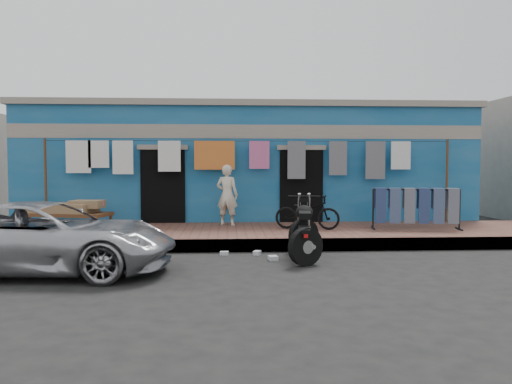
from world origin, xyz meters
name	(u,v)px	position (x,y,z in m)	size (l,w,h in m)	color
ground	(263,268)	(0.00, 0.00, 0.00)	(80.00, 80.00, 0.00)	black
sidewalk	(253,235)	(0.00, 3.00, 0.12)	(28.00, 3.00, 0.25)	brown
curb	(257,245)	(0.00, 1.55, 0.12)	(28.00, 0.10, 0.25)	gray
building	(247,166)	(0.00, 6.99, 1.69)	(12.20, 5.20, 3.36)	#12558B
clothesline	(237,160)	(-0.34, 4.25, 1.82)	(10.06, 0.06, 2.10)	brown
car	(45,236)	(-3.44, -0.19, 0.58)	(1.87, 4.12, 1.16)	#B4B4B9
seated_person	(227,195)	(-0.59, 3.84, 0.98)	(0.53, 0.35, 1.46)	beige
bicycle	(307,209)	(1.22, 3.01, 0.72)	(0.51, 1.45, 0.94)	black
motorcycle	(305,228)	(0.82, 0.80, 0.56)	(0.82, 1.79, 1.12)	black
charpoy	(71,215)	(-4.15, 3.40, 0.56)	(2.02, 1.34, 0.62)	brown
jeans_rack	(416,208)	(3.67, 2.87, 0.73)	(2.04, 0.72, 0.96)	black
litter_a	(224,253)	(-0.65, 1.20, 0.04)	(0.16, 0.12, 0.07)	silver
litter_b	(257,253)	(-0.03, 1.18, 0.04)	(0.16, 0.12, 0.08)	silver
litter_c	(273,258)	(0.23, 0.66, 0.04)	(0.19, 0.15, 0.08)	silver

